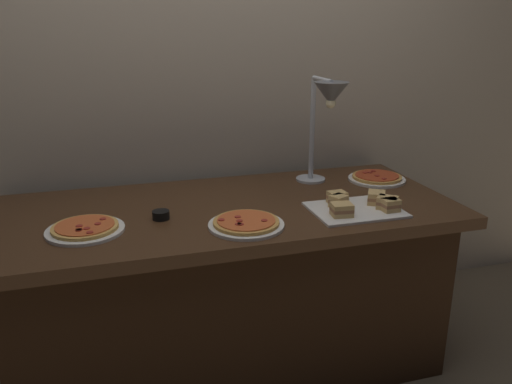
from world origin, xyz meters
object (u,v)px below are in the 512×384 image
object	(u,v)px
pizza_plate_front	(246,223)
pizza_plate_raised_stand	(377,178)
pizza_plate_center	(85,229)
sauce_cup_near	(161,215)
heat_lamp	(327,105)
sandwich_platter	(359,205)

from	to	relation	value
pizza_plate_front	pizza_plate_raised_stand	xyz separation A→B (m)	(0.77, 0.40, -0.00)
pizza_plate_center	sauce_cup_near	bearing A→B (deg)	10.77
pizza_plate_raised_stand	sauce_cup_near	distance (m)	1.09
heat_lamp	pizza_plate_center	world-z (taller)	heat_lamp
heat_lamp	sauce_cup_near	bearing A→B (deg)	-168.04
sandwich_platter	sauce_cup_near	bearing A→B (deg)	170.22
pizza_plate_center	sauce_cup_near	world-z (taller)	sauce_cup_near
heat_lamp	pizza_plate_center	distance (m)	1.12
pizza_plate_center	sandwich_platter	distance (m)	1.07
heat_lamp	sandwich_platter	world-z (taller)	heat_lamp
heat_lamp	sandwich_platter	bearing A→B (deg)	-84.48
sandwich_platter	heat_lamp	bearing A→B (deg)	95.52
sauce_cup_near	pizza_plate_center	bearing A→B (deg)	-169.23
pizza_plate_front	heat_lamp	bearing A→B (deg)	35.88
pizza_plate_center	sauce_cup_near	size ratio (longest dim) A/B	4.21
heat_lamp	pizza_plate_front	xyz separation A→B (m)	(-0.46, -0.33, -0.38)
pizza_plate_center	sauce_cup_near	distance (m)	0.29
pizza_plate_front	pizza_plate_center	xyz separation A→B (m)	(-0.58, 0.12, -0.00)
pizza_plate_center	pizza_plate_raised_stand	size ratio (longest dim) A/B	1.03
heat_lamp	pizza_plate_raised_stand	distance (m)	0.49
sauce_cup_near	pizza_plate_front	bearing A→B (deg)	-30.05
sandwich_platter	sauce_cup_near	world-z (taller)	sandwich_platter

